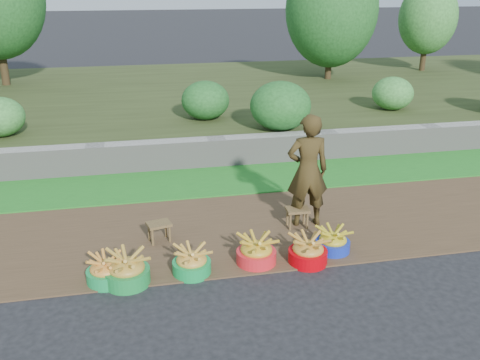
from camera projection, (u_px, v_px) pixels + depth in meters
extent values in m
plane|color=black|center=(272.00, 274.00, 6.51)|extent=(120.00, 120.00, 0.00)
cube|color=#4B3723|center=(249.00, 229.00, 7.65)|extent=(80.00, 2.50, 0.02)
cube|color=#217922|center=(224.00, 180.00, 9.48)|extent=(80.00, 1.50, 0.04)
cube|color=gray|center=(216.00, 152.00, 10.17)|extent=(80.00, 0.35, 0.55)
cube|color=#333F1C|center=(187.00, 100.00, 14.66)|extent=(80.00, 10.00, 0.50)
cylinder|color=#322615|center=(329.00, 58.00, 16.14)|extent=(0.19, 0.19, 1.23)
ellipsoid|color=#215C23|center=(332.00, 9.00, 15.63)|extent=(2.71, 2.71, 3.38)
cylinder|color=#322615|center=(424.00, 53.00, 17.62)|extent=(0.18, 0.18, 1.14)
ellipsoid|color=#3A8134|center=(428.00, 18.00, 17.23)|extent=(1.85, 1.85, 2.31)
cylinder|color=#322615|center=(2.00, 56.00, 15.13)|extent=(0.22, 0.22, 1.62)
ellipsoid|color=#3A8134|center=(393.00, 93.00, 12.37)|extent=(0.95, 0.95, 0.76)
ellipsoid|color=#215C23|center=(205.00, 100.00, 11.51)|extent=(1.03, 1.03, 0.83)
ellipsoid|color=#215C23|center=(280.00, 106.00, 10.66)|extent=(1.22, 1.22, 0.98)
cylinder|color=#138B42|center=(107.00, 276.00, 6.29)|extent=(0.46, 0.46, 0.17)
ellipsoid|color=#C47F2E|center=(106.00, 266.00, 6.25)|extent=(0.41, 0.41, 0.27)
cylinder|color=#167F35|center=(127.00, 276.00, 6.26)|extent=(0.53, 0.53, 0.19)
ellipsoid|color=#A8822D|center=(126.00, 265.00, 6.21)|extent=(0.47, 0.47, 0.31)
cylinder|color=#0F8F3F|center=(192.00, 267.00, 6.48)|extent=(0.47, 0.47, 0.17)
ellipsoid|color=#BC8A32|center=(191.00, 258.00, 6.43)|extent=(0.41, 0.41, 0.27)
cylinder|color=red|center=(256.00, 257.00, 6.70)|extent=(0.50, 0.50, 0.18)
ellipsoid|color=#B58D20|center=(256.00, 247.00, 6.66)|extent=(0.44, 0.44, 0.29)
cylinder|color=#B30009|center=(308.00, 257.00, 6.73)|extent=(0.49, 0.49, 0.18)
ellipsoid|color=#AE7A2A|center=(308.00, 247.00, 6.68)|extent=(0.43, 0.43, 0.28)
cylinder|color=#142AA8|center=(332.00, 246.00, 7.00)|extent=(0.45, 0.45, 0.16)
ellipsoid|color=#B09D1D|center=(333.00, 238.00, 6.95)|extent=(0.40, 0.40, 0.26)
cube|color=brown|center=(159.00, 224.00, 7.18)|extent=(0.36, 0.30, 0.04)
cylinder|color=brown|center=(153.00, 237.00, 7.11)|extent=(0.03, 0.03, 0.24)
cylinder|color=brown|center=(170.00, 234.00, 7.20)|extent=(0.03, 0.03, 0.24)
cylinder|color=brown|center=(149.00, 232.00, 7.25)|extent=(0.03, 0.03, 0.24)
cylinder|color=brown|center=(166.00, 229.00, 7.34)|extent=(0.03, 0.03, 0.24)
cube|color=brown|center=(298.00, 210.00, 7.60)|extent=(0.34, 0.27, 0.04)
cylinder|color=brown|center=(290.00, 222.00, 7.56)|extent=(0.03, 0.03, 0.25)
cylinder|color=brown|center=(307.00, 221.00, 7.59)|extent=(0.03, 0.03, 0.25)
cylinder|color=brown|center=(287.00, 217.00, 7.71)|extent=(0.03, 0.03, 0.25)
cylinder|color=brown|center=(304.00, 216.00, 7.75)|extent=(0.03, 0.03, 0.25)
imported|color=black|center=(308.00, 171.00, 7.51)|extent=(0.62, 0.44, 1.64)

